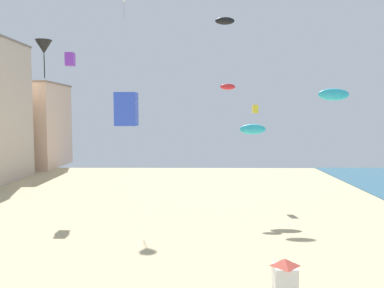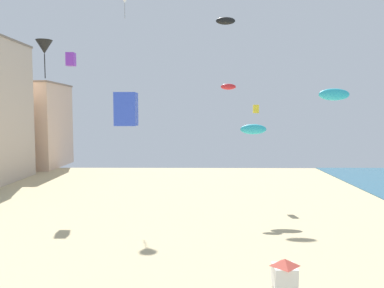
{
  "view_description": "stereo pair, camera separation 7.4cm",
  "coord_description": "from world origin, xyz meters",
  "views": [
    {
      "loc": [
        3.33,
        -7.28,
        9.57
      ],
      "look_at": [
        3.09,
        15.02,
        7.79
      ],
      "focal_mm": 36.38,
      "sensor_mm": 36.0,
      "label": 1
    },
    {
      "loc": [
        3.41,
        -7.28,
        9.57
      ],
      "look_at": [
        3.09,
        15.02,
        7.79
      ],
      "focal_mm": 36.38,
      "sensor_mm": 36.0,
      "label": 2
    }
  ],
  "objects": [
    {
      "name": "kite_black_delta",
      "position": [
        -8.06,
        22.05,
        14.49
      ],
      "size": [
        1.24,
        1.24,
        2.83
      ],
      "color": "black"
    },
    {
      "name": "kite_black_parafoil",
      "position": [
        6.7,
        39.72,
        20.45
      ],
      "size": [
        2.3,
        0.64,
        0.89
      ],
      "color": "black"
    },
    {
      "name": "boardwalk_hotel_far",
      "position": [
        -27.97,
        61.87,
        7.43
      ],
      "size": [
        14.31,
        13.0,
        14.85
      ],
      "color": "beige",
      "rests_on": "ground"
    },
    {
      "name": "kite_yellow_box",
      "position": [
        10.03,
        37.09,
        10.04
      ],
      "size": [
        0.61,
        0.61,
        0.95
      ],
      "color": "yellow"
    },
    {
      "name": "lifeguard_stand",
      "position": [
        7.63,
        11.03,
        1.84
      ],
      "size": [
        1.1,
        1.1,
        2.55
      ],
      "rotation": [
        0.0,
        0.0,
        -0.22
      ],
      "color": "white",
      "rests_on": "ground"
    },
    {
      "name": "kite_purple_box",
      "position": [
        -10.76,
        36.5,
        15.56
      ],
      "size": [
        0.93,
        0.93,
        1.46
      ],
      "color": "purple"
    },
    {
      "name": "kite_cyan_parafoil_2",
      "position": [
        13.85,
        22.78,
        10.99
      ],
      "size": [
        2.36,
        0.65,
        0.92
      ],
      "color": "#2DB7CC"
    },
    {
      "name": "kite_red_parafoil",
      "position": [
        6.64,
        34.04,
        12.34
      ],
      "size": [
        1.6,
        0.44,
        0.62
      ],
      "color": "red"
    },
    {
      "name": "kite_cyan_parafoil",
      "position": [
        8.87,
        30.83,
        7.99
      ],
      "size": [
        2.56,
        0.71,
        0.99
      ],
      "color": "#2DB7CC"
    },
    {
      "name": "kite_blue_box",
      "position": [
        -0.02,
        11.33,
        9.75
      ],
      "size": [
        1.01,
        1.01,
        1.59
      ],
      "color": "blue"
    }
  ]
}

